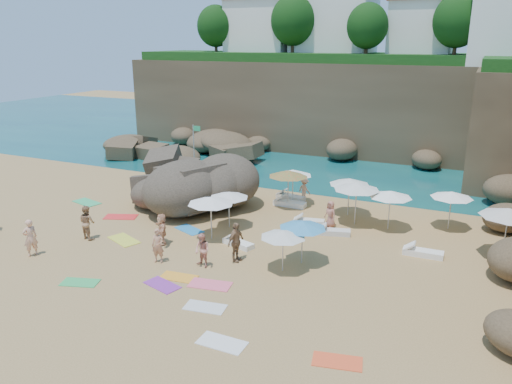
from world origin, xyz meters
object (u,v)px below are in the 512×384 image
at_px(flag_pole, 195,141).
at_px(person_stand_5, 184,175).
at_px(person_stand_4, 330,214).
at_px(parasol_1, 391,194).
at_px(person_stand_3, 236,242).
at_px(person_stand_2, 305,189).
at_px(rock_outcrop, 191,199).
at_px(person_stand_6, 30,238).
at_px(person_stand_1, 87,222).
at_px(lounger_0, 291,197).
at_px(parasol_0, 293,173).
at_px(parasol_2, 350,181).

height_order(flag_pole, person_stand_5, flag_pole).
xyz_separation_m(person_stand_4, person_stand_5, (-11.83, 3.64, 0.03)).
distance_m(parasol_1, person_stand_3, 9.22).
distance_m(person_stand_2, person_stand_5, 8.94).
bearing_deg(parasol_1, flag_pole, 156.56).
height_order(person_stand_4, person_stand_5, person_stand_5).
distance_m(rock_outcrop, person_stand_6, 11.09).
bearing_deg(flag_pole, person_stand_1, -79.79).
xyz_separation_m(lounger_0, person_stand_6, (-8.15, -13.42, 0.77)).
height_order(flag_pole, person_stand_1, flag_pole).
relative_size(rock_outcrop, lounger_0, 4.12).
xyz_separation_m(parasol_0, person_stand_6, (-8.60, -12.56, -1.15)).
distance_m(lounger_0, person_stand_6, 15.72).
xyz_separation_m(parasol_0, person_stand_1, (-7.66, -9.77, -1.17)).
bearing_deg(person_stand_4, flag_pole, 176.94).
bearing_deg(parasol_1, parasol_2, 153.19).
bearing_deg(person_stand_5, flag_pole, 92.84).
height_order(lounger_0, person_stand_3, person_stand_3).
bearing_deg(lounger_0, person_stand_6, -110.85).
height_order(parasol_0, person_stand_2, parasol_0).
height_order(parasol_1, lounger_0, parasol_1).
bearing_deg(lounger_0, parasol_0, -52.08).
distance_m(flag_pole, parasol_0, 11.72).
distance_m(parasol_2, person_stand_4, 2.69).
bearing_deg(parasol_1, person_stand_3, -128.41).
xyz_separation_m(person_stand_1, person_stand_3, (8.26, 0.76, 0.06)).
xyz_separation_m(parasol_0, lounger_0, (-0.45, 0.86, -1.92)).
distance_m(flag_pole, person_stand_1, 15.48).
bearing_deg(person_stand_2, person_stand_4, 151.92).
bearing_deg(flag_pole, rock_outcrop, -60.72).
height_order(person_stand_2, person_stand_4, person_stand_4).
height_order(parasol_1, person_stand_3, parasol_1).
distance_m(person_stand_1, person_stand_3, 8.30).
distance_m(parasol_0, person_stand_1, 12.47).
bearing_deg(person_stand_2, person_stand_5, 27.24).
distance_m(rock_outcrop, lounger_0, 6.49).
xyz_separation_m(flag_pole, parasol_0, (10.40, -5.41, -0.18)).
bearing_deg(person_stand_2, lounger_0, 40.79).
height_order(parasol_2, person_stand_3, parasol_2).
relative_size(parasol_2, person_stand_6, 1.30).
height_order(rock_outcrop, lounger_0, rock_outcrop).
bearing_deg(person_stand_6, rock_outcrop, -168.32).
relative_size(rock_outcrop, person_stand_5, 5.14).
bearing_deg(rock_outcrop, parasol_1, -0.44).
xyz_separation_m(person_stand_3, person_stand_5, (-9.12, 9.82, -0.19)).
bearing_deg(rock_outcrop, lounger_0, 23.52).
bearing_deg(parasol_0, person_stand_2, 69.47).
xyz_separation_m(person_stand_1, person_stand_5, (-0.86, 10.58, -0.13)).
bearing_deg(rock_outcrop, flag_pole, 119.28).
relative_size(parasol_2, person_stand_3, 1.24).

